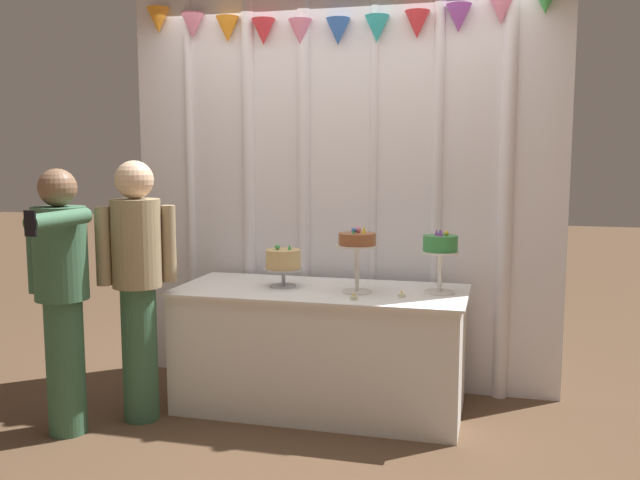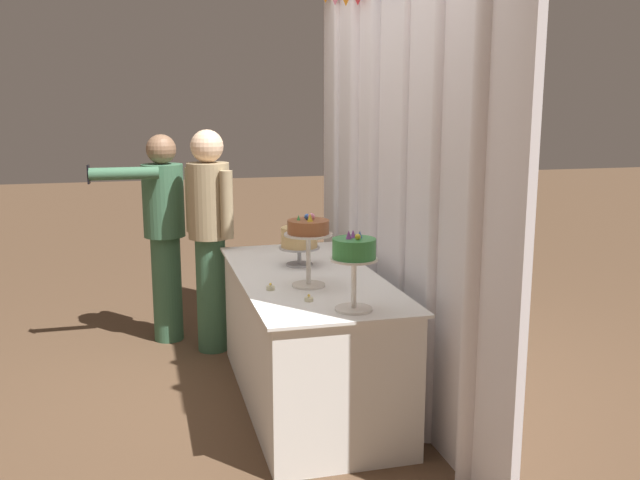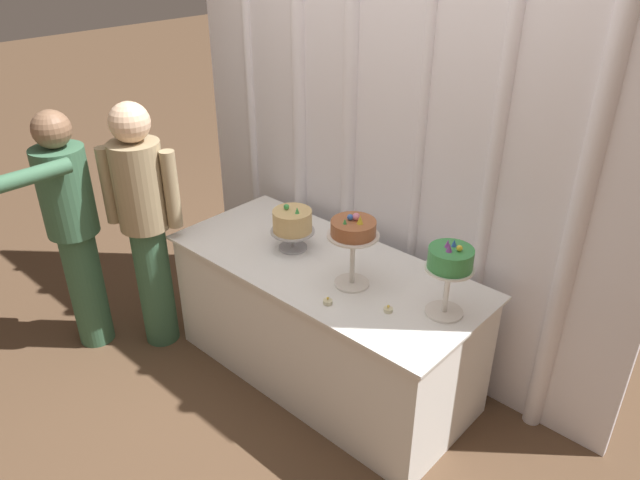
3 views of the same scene
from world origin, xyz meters
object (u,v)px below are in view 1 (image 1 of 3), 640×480
(cake_display_rightmost, at_px, (440,249))
(cake_table, at_px, (321,349))
(guest_man_dark_suit, at_px, (137,277))
(guest_girl_blue_dress, at_px, (61,288))
(cake_display_leftmost, at_px, (283,261))
(cake_display_center, at_px, (357,245))
(tealight_near_left, at_px, (402,295))
(tealight_far_left, at_px, (354,298))

(cake_display_rightmost, bearing_deg, cake_table, -175.86)
(guest_man_dark_suit, distance_m, guest_girl_blue_dress, 0.42)
(cake_display_leftmost, bearing_deg, guest_girl_blue_dress, -144.22)
(cake_display_center, relative_size, tealight_near_left, 9.08)
(cake_display_center, height_order, guest_man_dark_suit, guest_man_dark_suit)
(tealight_near_left, distance_m, guest_man_dark_suit, 1.53)
(tealight_near_left, bearing_deg, cake_display_center, 166.69)
(cake_table, distance_m, tealight_far_left, 0.53)
(cake_display_center, bearing_deg, cake_display_rightmost, 12.16)
(cake_table, relative_size, tealight_near_left, 40.16)
(cake_display_leftmost, distance_m, tealight_near_left, 0.77)
(cake_display_leftmost, distance_m, cake_display_center, 0.49)
(cake_table, xyz_separation_m, tealight_far_left, (0.26, -0.26, 0.39))
(cake_table, bearing_deg, guest_girl_blue_dress, -149.92)
(cake_display_center, distance_m, cake_display_rightmost, 0.49)
(cake_display_rightmost, height_order, tealight_near_left, cake_display_rightmost)
(cake_display_leftmost, bearing_deg, cake_table, -2.02)
(tealight_near_left, relative_size, guest_man_dark_suit, 0.03)
(cake_table, bearing_deg, cake_display_center, -12.23)
(cake_display_leftmost, relative_size, tealight_near_left, 6.07)
(guest_girl_blue_dress, bearing_deg, cake_display_center, 24.51)
(cake_display_rightmost, xyz_separation_m, guest_man_dark_suit, (-1.69, -0.50, -0.16))
(cake_display_leftmost, height_order, guest_man_dark_suit, guest_man_dark_suit)
(cake_display_center, bearing_deg, guest_man_dark_suit, -162.00)
(tealight_far_left, distance_m, tealight_near_left, 0.29)
(guest_man_dark_suit, bearing_deg, tealight_far_left, 8.52)
(tealight_far_left, relative_size, guest_girl_blue_dress, 0.03)
(cake_table, distance_m, guest_man_dark_suit, 1.18)
(cake_table, relative_size, cake_display_leftmost, 6.62)
(guest_man_dark_suit, bearing_deg, cake_table, 24.44)
(cake_table, relative_size, tealight_far_left, 38.88)
(tealight_near_left, bearing_deg, cake_display_rightmost, 40.18)
(tealight_near_left, bearing_deg, tealight_far_left, -150.06)
(cake_display_rightmost, relative_size, tealight_far_left, 8.46)
(cake_display_leftmost, xyz_separation_m, tealight_near_left, (0.75, -0.12, -0.15))
(cake_display_center, bearing_deg, tealight_near_left, -13.31)
(cake_display_leftmost, relative_size, guest_man_dark_suit, 0.17)
(cake_display_leftmost, height_order, tealight_far_left, cake_display_leftmost)
(cake_display_rightmost, height_order, guest_girl_blue_dress, guest_girl_blue_dress)
(tealight_far_left, distance_m, guest_man_dark_suit, 1.26)
(cake_display_leftmost, height_order, cake_display_rightmost, cake_display_rightmost)
(cake_display_rightmost, height_order, guest_man_dark_suit, guest_man_dark_suit)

